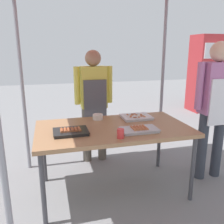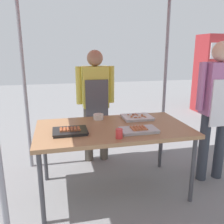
% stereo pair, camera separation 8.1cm
% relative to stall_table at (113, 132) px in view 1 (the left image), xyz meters
% --- Properties ---
extents(ground_plane, '(18.00, 18.00, 0.00)m').
position_rel_stall_table_xyz_m(ground_plane, '(0.00, 0.00, -0.70)').
color(ground_plane, slate).
extents(stall_table, '(1.60, 0.90, 0.75)m').
position_rel_stall_table_xyz_m(stall_table, '(0.00, 0.00, 0.00)').
color(stall_table, '#9E724C').
rests_on(stall_table, ground).
extents(tray_grilled_sausages, '(0.37, 0.22, 0.05)m').
position_rel_stall_table_xyz_m(tray_grilled_sausages, '(0.21, -0.21, 0.07)').
color(tray_grilled_sausages, '#ADADB2').
rests_on(tray_grilled_sausages, stall_table).
extents(tray_meat_skewers, '(0.34, 0.28, 0.04)m').
position_rel_stall_table_xyz_m(tray_meat_skewers, '(0.35, 0.24, 0.07)').
color(tray_meat_skewers, silver).
rests_on(tray_meat_skewers, stall_table).
extents(tray_pork_links, '(0.34, 0.26, 0.05)m').
position_rel_stall_table_xyz_m(tray_pork_links, '(-0.45, -0.09, 0.07)').
color(tray_pork_links, black).
rests_on(tray_pork_links, stall_table).
extents(condiment_bowl, '(0.12, 0.12, 0.06)m').
position_rel_stall_table_xyz_m(condiment_bowl, '(-0.10, 0.31, 0.08)').
color(condiment_bowl, silver).
rests_on(condiment_bowl, stall_table).
extents(drink_cup_near_edge, '(0.07, 0.07, 0.09)m').
position_rel_stall_table_xyz_m(drink_cup_near_edge, '(-0.02, -0.34, 0.10)').
color(drink_cup_near_edge, red).
rests_on(drink_cup_near_edge, stall_table).
extents(vendor_woman, '(0.52, 0.23, 1.54)m').
position_rel_stall_table_xyz_m(vendor_woman, '(-0.05, 0.81, 0.21)').
color(vendor_woman, '#595147').
rests_on(vendor_woman, ground).
extents(customer_nearby, '(0.52, 0.23, 1.63)m').
position_rel_stall_table_xyz_m(customer_nearby, '(1.22, -0.02, 0.27)').
color(customer_nearby, '#333842').
rests_on(customer_nearby, ground).
extents(neighbor_stall_left, '(0.86, 0.62, 1.90)m').
position_rel_stall_table_xyz_m(neighbor_stall_left, '(3.31, 2.95, 0.26)').
color(neighbor_stall_left, '#C63338').
rests_on(neighbor_stall_left, ground).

